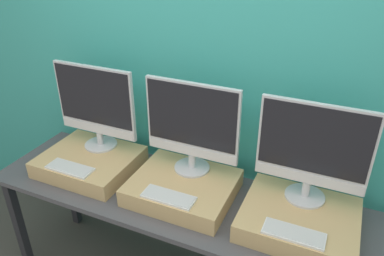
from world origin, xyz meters
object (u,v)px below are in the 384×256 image
monitor_right (313,150)px  keyboard_right (294,233)px  monitor_center (192,125)px  keyboard_center (168,197)px  keyboard_left (70,168)px  monitor_left (96,105)px

monitor_right → keyboard_right: size_ratio=1.92×
monitor_center → monitor_right: 0.62m
keyboard_center → monitor_right: size_ratio=0.52×
keyboard_left → keyboard_center: same height
keyboard_center → monitor_left: bearing=155.2°
monitor_left → monitor_right: bearing=0.0°
monitor_right → keyboard_center: bearing=-155.2°
keyboard_left → monitor_center: 0.74m
monitor_center → keyboard_right: 0.74m
monitor_left → keyboard_center: monitor_left is taller
monitor_center → monitor_right: bearing=0.0°
monitor_left → monitor_center: bearing=0.0°
keyboard_left → monitor_center: size_ratio=0.52×
keyboard_left → monitor_left: bearing=90.0°
keyboard_left → keyboard_center: bearing=0.0°
keyboard_center → keyboard_right: 0.62m
monitor_left → keyboard_right: 1.31m
monitor_left → keyboard_center: (0.62, -0.29, -0.27)m
monitor_center → keyboard_center: 0.40m
keyboard_left → keyboard_right: same height
monitor_left → monitor_right: same height
monitor_right → keyboard_left: bearing=-167.0°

